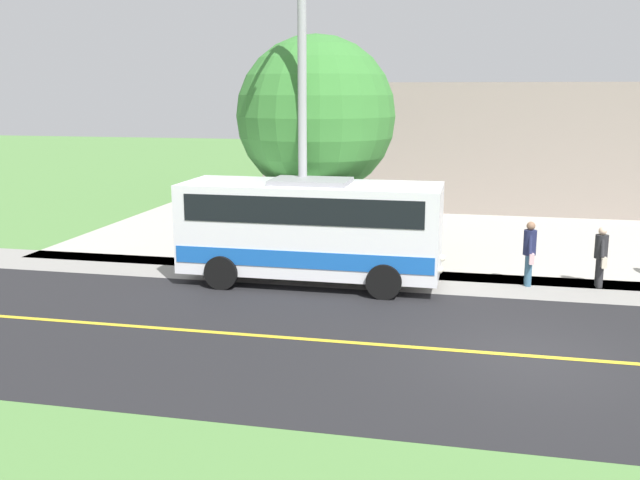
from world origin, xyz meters
TOP-DOWN VIEW (x-y plane):
  - ground_plane at (0.00, 0.00)m, footprint 120.00×120.00m
  - road_surface at (0.00, 0.00)m, footprint 8.00×100.00m
  - sidewalk at (-5.20, 0.00)m, footprint 2.40×100.00m
  - parking_lot_surface at (-12.40, 3.00)m, footprint 14.00×36.00m
  - road_centre_line at (0.00, 0.00)m, footprint 0.16×100.00m
  - shuttle_bus_front at (-4.49, -5.42)m, footprint 2.63×7.05m
  - pedestrian_with_bags at (-5.64, 2.20)m, footprint 0.72×0.34m
  - pedestrian_waiting at (-5.40, 0.36)m, footprint 0.72×0.34m
  - street_light_pole at (-4.89, -5.76)m, footprint 1.97×0.24m
  - tree_curbside at (-7.40, -5.92)m, footprint 4.81×4.81m
  - commercial_building at (-21.40, 0.47)m, footprint 10.00×21.67m

SIDE VIEW (x-z plane):
  - ground_plane at x=0.00m, z-range 0.00..0.00m
  - sidewalk at x=-5.20m, z-range 0.00..0.01m
  - parking_lot_surface at x=-12.40m, z-range 0.00..0.01m
  - road_surface at x=0.00m, z-range 0.00..0.01m
  - road_centre_line at x=0.00m, z-range 0.01..0.01m
  - pedestrian_with_bags at x=-5.64m, z-range 0.05..1.68m
  - pedestrian_waiting at x=-5.40m, z-range 0.07..1.81m
  - shuttle_bus_front at x=-4.49m, z-range 0.14..2.98m
  - commercial_building at x=-21.40m, z-range 0.00..5.48m
  - tree_curbside at x=-7.40m, z-range 0.98..7.78m
  - street_light_pole at x=-4.89m, z-range 0.41..9.17m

